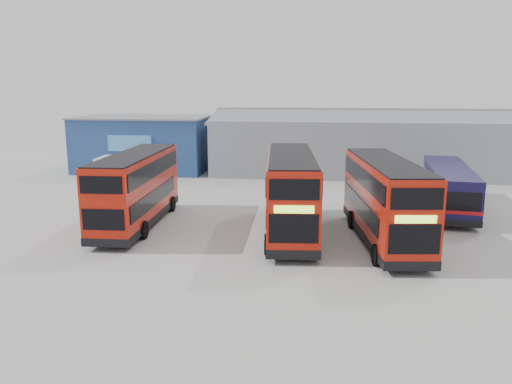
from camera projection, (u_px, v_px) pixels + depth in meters
The scene contains 8 objects.
ground_plane at pixel (273, 224), 29.39m from camera, with size 120.00×120.00×0.00m, color #999894.
office_block at pixel (146, 143), 48.01m from camera, with size 12.30×8.32×5.12m.
maintenance_shed at pixel (376, 143), 47.27m from camera, with size 30.50×12.00×5.89m.
double_decker_left at pixel (136, 190), 28.72m from camera, with size 2.82×10.08×4.22m.
double_decker_centre at pixel (291, 194), 27.16m from camera, with size 3.36×10.61×4.42m.
double_decker_right at pixel (385, 202), 25.67m from camera, with size 3.65×10.37×4.30m.
single_decker_blue at pixel (448, 189), 32.45m from camera, with size 3.64×10.78×2.87m.
panel_van at pixel (113, 165), 43.90m from camera, with size 2.17×4.58×1.95m.
Camera 1 is at (2.53, -28.24, 8.05)m, focal length 35.00 mm.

